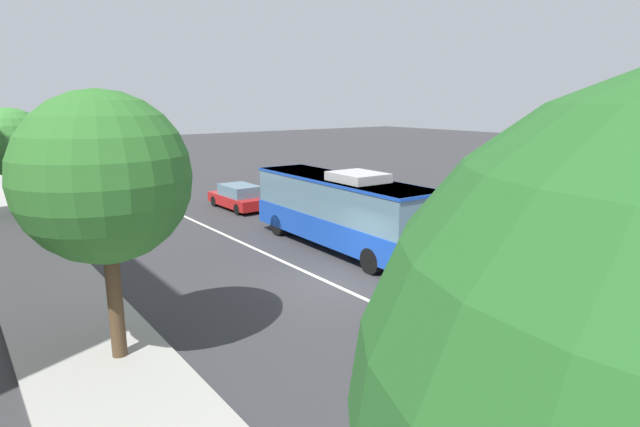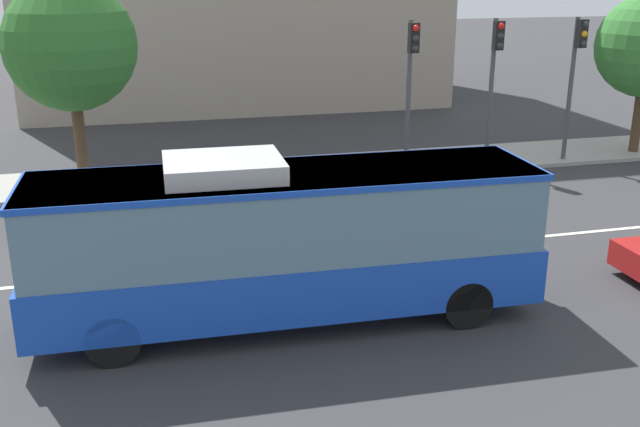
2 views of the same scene
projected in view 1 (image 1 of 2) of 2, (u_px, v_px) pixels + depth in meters
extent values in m
plane|color=#333335|center=(331.00, 283.00, 17.95)|extent=(160.00, 160.00, 0.00)
cube|color=#9E9B93|center=(88.00, 346.00, 13.24)|extent=(80.00, 3.37, 0.14)
cube|color=silver|center=(331.00, 283.00, 17.95)|extent=(76.00, 0.16, 0.01)
cube|color=#1947B7|center=(340.00, 226.00, 22.10)|extent=(10.07, 2.79, 1.10)
cube|color=slate|center=(340.00, 196.00, 21.81)|extent=(9.87, 2.71, 1.58)
cube|color=#1947B7|center=(340.00, 179.00, 21.65)|extent=(9.97, 2.77, 0.12)
cube|color=#B2B2B2|center=(358.00, 177.00, 20.64)|extent=(2.25, 1.86, 0.36)
cylinder|color=black|center=(278.00, 225.00, 24.30)|extent=(1.01, 0.33, 1.00)
cylinder|color=black|center=(316.00, 219.00, 25.53)|extent=(1.01, 0.33, 1.00)
cylinder|color=black|center=(371.00, 261.00, 18.87)|extent=(1.01, 0.33, 1.00)
cylinder|color=black|center=(414.00, 251.00, 20.10)|extent=(1.01, 0.33, 1.00)
cube|color=#B21919|center=(238.00, 200.00, 30.24)|extent=(4.50, 1.81, 0.60)
cube|color=slate|center=(240.00, 190.00, 29.91)|extent=(2.52, 1.66, 0.64)
cylinder|color=black|center=(215.00, 201.00, 30.98)|extent=(0.64, 0.22, 0.64)
cylinder|color=black|center=(238.00, 198.00, 31.92)|extent=(0.64, 0.22, 0.64)
cylinder|color=black|center=(238.00, 209.00, 28.64)|extent=(0.64, 0.22, 0.64)
cylinder|color=black|center=(263.00, 206.00, 29.58)|extent=(0.64, 0.22, 0.64)
cylinder|color=#47474C|center=(56.00, 193.00, 20.86)|extent=(0.16, 0.16, 5.20)
cube|color=black|center=(58.00, 143.00, 20.58)|extent=(0.32, 0.28, 0.96)
sphere|color=red|center=(62.00, 135.00, 20.60)|extent=(0.22, 0.22, 0.22)
sphere|color=#2D2D2D|center=(62.00, 142.00, 20.67)|extent=(0.22, 0.22, 0.22)
sphere|color=#2D2D2D|center=(63.00, 150.00, 20.73)|extent=(0.22, 0.22, 0.22)
cylinder|color=#47474C|center=(41.00, 184.00, 23.21)|extent=(0.16, 0.16, 5.20)
cube|color=black|center=(43.00, 138.00, 22.92)|extent=(0.33, 0.30, 0.96)
sphere|color=red|center=(46.00, 131.00, 22.93)|extent=(0.22, 0.22, 0.22)
sphere|color=#2D2D2D|center=(47.00, 138.00, 23.00)|extent=(0.22, 0.22, 0.22)
sphere|color=#2D2D2D|center=(48.00, 145.00, 23.07)|extent=(0.22, 0.22, 0.22)
cylinder|color=#47474C|center=(32.00, 176.00, 25.65)|extent=(0.16, 0.16, 5.20)
cube|color=black|center=(33.00, 135.00, 25.39)|extent=(0.34, 0.31, 0.96)
sphere|color=#2D2D2D|center=(35.00, 128.00, 25.41)|extent=(0.22, 0.22, 0.22)
sphere|color=#F9A514|center=(36.00, 134.00, 25.48)|extent=(0.22, 0.22, 0.22)
sphere|color=#2D2D2D|center=(37.00, 141.00, 25.55)|extent=(0.22, 0.22, 0.22)
cylinder|color=#4C3823|center=(115.00, 302.00, 12.32)|extent=(0.36, 0.36, 3.09)
sphere|color=#2D6B28|center=(104.00, 177.00, 11.66)|extent=(4.00, 4.00, 4.00)
cylinder|color=#4C3823|center=(18.00, 192.00, 28.24)|extent=(0.36, 0.36, 2.69)
sphere|color=#387F33|center=(11.00, 142.00, 27.65)|extent=(3.74, 3.74, 3.74)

